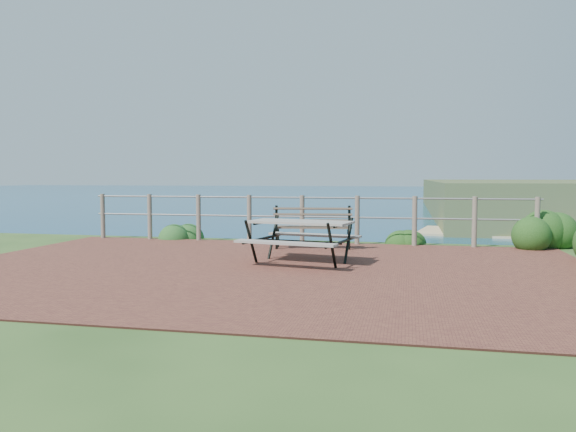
{
  "coord_description": "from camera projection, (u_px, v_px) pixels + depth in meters",
  "views": [
    {
      "loc": [
        2.17,
        -8.16,
        1.4
      ],
      "look_at": [
        0.21,
        0.98,
        0.75
      ],
      "focal_mm": 35.0,
      "sensor_mm": 36.0,
      "label": 1
    }
  ],
  "objects": [
    {
      "name": "ground",
      "position": [
        261.0,
        269.0,
        8.51
      ],
      "size": [
        10.0,
        7.0,
        0.12
      ],
      "primitive_type": "cube",
      "color": "brown",
      "rests_on": "ground"
    },
    {
      "name": "ocean",
      "position": [
        402.0,
        181.0,
        203.57
      ],
      "size": [
        1200.0,
        1200.0,
        0.0
      ],
      "primitive_type": "plane",
      "color": "#125F6F",
      "rests_on": "ground"
    },
    {
      "name": "safety_railing",
      "position": [
        302.0,
        217.0,
        11.74
      ],
      "size": [
        9.4,
        0.1,
        1.0
      ],
      "color": "#6B5B4C",
      "rests_on": "ground"
    },
    {
      "name": "picnic_table",
      "position": [
        300.0,
        237.0,
        8.97
      ],
      "size": [
        1.71,
        1.38,
        0.68
      ],
      "rotation": [
        0.0,
        0.0,
        -0.19
      ],
      "color": "gray",
      "rests_on": "ground"
    },
    {
      "name": "park_bench",
      "position": [
        313.0,
        221.0,
        10.83
      ],
      "size": [
        1.53,
        0.59,
        0.84
      ],
      "rotation": [
        0.0,
        0.0,
        0.15
      ],
      "color": "brown",
      "rests_on": "ground"
    },
    {
      "name": "shrub_right_edge",
      "position": [
        545.0,
        249.0,
        10.96
      ],
      "size": [
        0.97,
        0.97,
        1.38
      ],
      "primitive_type": "ellipsoid",
      "color": "#1A3E13",
      "rests_on": "ground"
    },
    {
      "name": "shrub_lip_west",
      "position": [
        176.0,
        239.0,
        12.73
      ],
      "size": [
        0.81,
        0.81,
        0.56
      ],
      "primitive_type": "ellipsoid",
      "color": "#215824",
      "rests_on": "ground"
    },
    {
      "name": "shrub_lip_east",
      "position": [
        404.0,
        243.0,
        11.96
      ],
      "size": [
        0.69,
        0.69,
        0.39
      ],
      "primitive_type": "ellipsoid",
      "color": "#1A3E13",
      "rests_on": "ground"
    }
  ]
}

